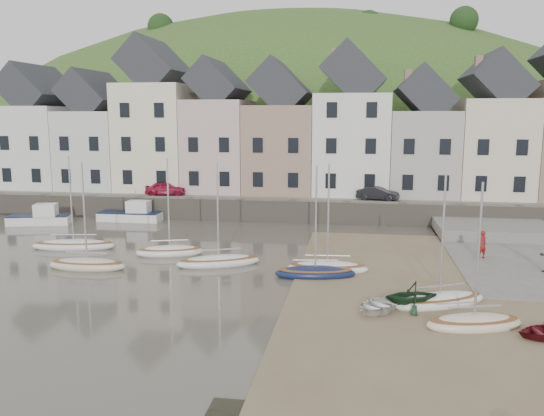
% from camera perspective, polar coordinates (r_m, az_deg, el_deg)
% --- Properties ---
extents(ground, '(160.00, 160.00, 0.00)m').
position_cam_1_polar(ground, '(29.41, -1.83, -7.71)').
color(ground, '#4D493D').
rests_on(ground, ground).
extents(quay_land, '(90.00, 30.00, 1.50)m').
position_cam_1_polar(quay_land, '(60.34, 3.84, 1.96)').
color(quay_land, '#355221').
rests_on(quay_land, ground).
extents(quay_street, '(70.00, 7.00, 0.10)m').
position_cam_1_polar(quay_street, '(48.90, 2.64, 1.13)').
color(quay_street, slate).
rests_on(quay_street, quay_land).
extents(seawall, '(70.00, 1.20, 1.80)m').
position_cam_1_polar(seawall, '(45.57, 2.15, -0.32)').
color(seawall, slate).
rests_on(seawall, ground).
extents(beach, '(18.00, 26.00, 0.06)m').
position_cam_1_polar(beach, '(29.48, 19.90, -8.20)').
color(beach, brown).
rests_on(beach, ground).
extents(slipway, '(8.00, 18.00, 0.12)m').
position_cam_1_polar(slipway, '(37.89, 23.61, -4.48)').
color(slipway, slate).
rests_on(slipway, ground).
extents(hillside, '(134.40, 84.00, 84.00)m').
position_cam_1_polar(hillside, '(92.14, 2.16, -7.27)').
color(hillside, '#355221').
rests_on(hillside, ground).
extents(townhouse_terrace, '(61.05, 8.00, 13.93)m').
position_cam_1_polar(townhouse_terrace, '(51.72, 5.08, 7.99)').
color(townhouse_terrace, silver).
rests_on(townhouse_terrace, quay_land).
extents(sailboat_0, '(5.68, 2.39, 6.32)m').
position_cam_1_polar(sailboat_0, '(38.90, -19.67, -3.58)').
color(sailboat_0, white).
rests_on(sailboat_0, ground).
extents(sailboat_1, '(4.46, 2.65, 6.32)m').
position_cam_1_polar(sailboat_1, '(35.59, -10.44, -4.36)').
color(sailboat_1, white).
rests_on(sailboat_1, ground).
extents(sailboat_2, '(4.62, 1.64, 6.32)m').
position_cam_1_polar(sailboat_2, '(33.69, -18.42, -5.50)').
color(sailboat_2, beige).
rests_on(sailboat_2, ground).
extents(sailboat_3, '(5.13, 3.31, 6.32)m').
position_cam_1_polar(sailboat_3, '(32.81, -5.50, -5.44)').
color(sailboat_3, white).
rests_on(sailboat_3, ground).
extents(sailboat_4, '(4.68, 1.85, 6.32)m').
position_cam_1_polar(sailboat_4, '(31.50, 5.71, -6.08)').
color(sailboat_4, white).
rests_on(sailboat_4, ground).
extents(sailboat_5, '(4.59, 2.15, 6.32)m').
position_cam_1_polar(sailboat_5, '(30.47, 4.46, -6.60)').
color(sailboat_5, '#131C3E').
rests_on(sailboat_5, ground).
extents(sailboat_6, '(4.91, 3.49, 6.32)m').
position_cam_1_polar(sailboat_6, '(27.14, 16.79, -9.05)').
color(sailboat_6, white).
rests_on(sailboat_6, ground).
extents(sailboat_7, '(4.35, 2.55, 6.32)m').
position_cam_1_polar(sailboat_7, '(24.85, 20.02, -10.97)').
color(sailboat_7, beige).
rests_on(sailboat_7, ground).
extents(motorboat_0, '(5.08, 2.86, 1.70)m').
position_cam_1_polar(motorboat_0, '(48.29, -22.60, -0.88)').
color(motorboat_0, white).
rests_on(motorboat_0, ground).
extents(motorboat_2, '(5.21, 1.80, 1.70)m').
position_cam_1_polar(motorboat_2, '(47.47, -14.16, -0.60)').
color(motorboat_2, white).
rests_on(motorboat_2, ground).
extents(rowboat_white, '(3.27, 3.41, 0.58)m').
position_cam_1_polar(rowboat_white, '(25.60, 10.86, -9.74)').
color(rowboat_white, white).
rests_on(rowboat_white, beach).
extents(rowboat_green, '(2.89, 2.67, 1.26)m').
position_cam_1_polar(rowboat_green, '(26.15, 14.12, -8.65)').
color(rowboat_green, '#17341C').
rests_on(rowboat_green, beach).
extents(person_red, '(0.74, 0.63, 1.71)m').
position_cam_1_polar(person_red, '(35.97, 20.71, -3.52)').
color(person_red, maroon).
rests_on(person_red, slipway).
extents(car_left, '(3.80, 2.26, 1.21)m').
position_cam_1_polar(car_left, '(50.50, -10.89, 1.98)').
color(car_left, maroon).
rests_on(car_left, quay_street).
extents(car_right, '(3.68, 1.88, 1.16)m').
position_cam_1_polar(car_right, '(47.56, 10.81, 1.49)').
color(car_right, black).
rests_on(car_right, quay_street).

